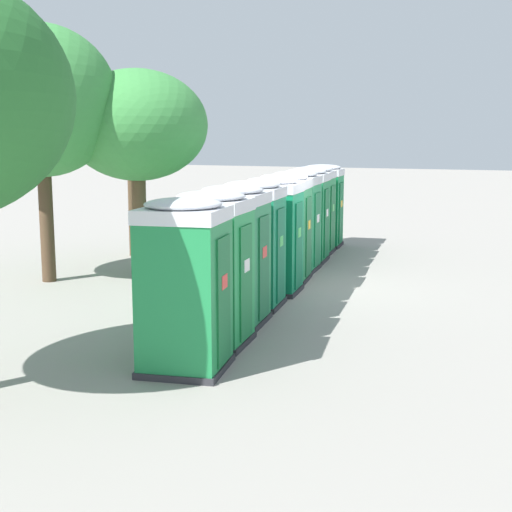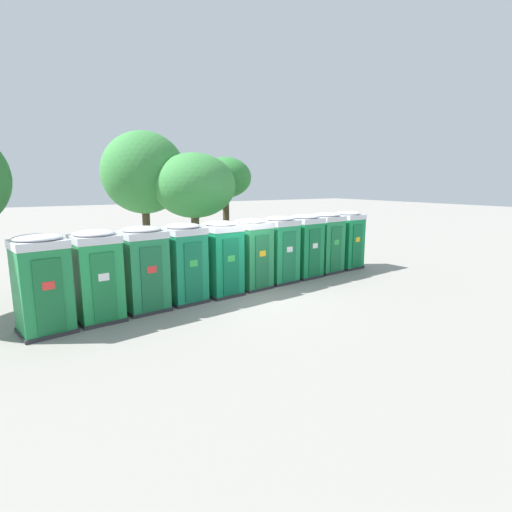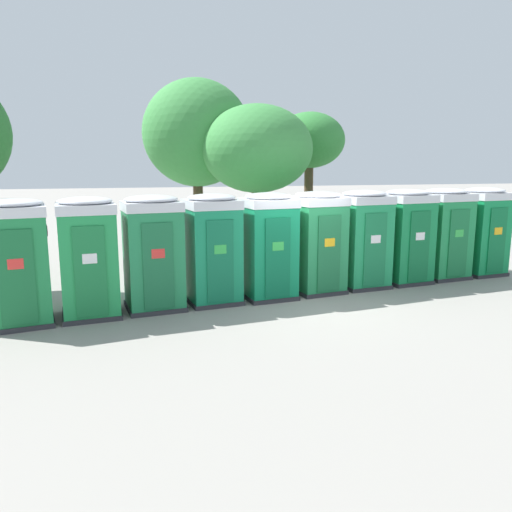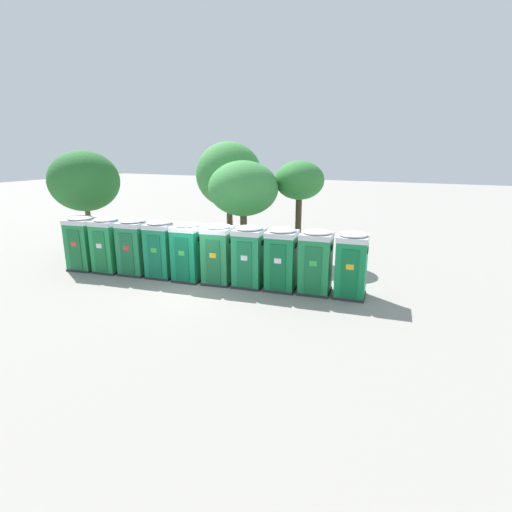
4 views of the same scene
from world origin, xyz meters
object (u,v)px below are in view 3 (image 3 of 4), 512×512
Objects in this scene: portapotty_1 at (88,257)px; portapotty_9 at (482,231)px; street_tree_0 at (309,142)px; portapotty_3 at (212,248)px; street_tree_1 at (257,150)px; portapotty_4 at (268,245)px; portapotty_2 at (153,252)px; portapotty_8 at (444,233)px; portapotty_5 at (317,242)px; portapotty_7 at (405,236)px; portapotty_6 at (363,239)px; street_tree_3 at (197,134)px; portapotty_0 at (16,262)px.

portapotty_9 is at bearing 7.87° from portapotty_1.
street_tree_0 is at bearing 129.86° from portapotty_9.
street_tree_1 is (2.08, 3.91, 2.35)m from portapotty_3.
street_tree_1 is at bearing 42.19° from portapotty_1.
portapotty_1 is at bearing -171.09° from portapotty_3.
portapotty_4 is at bearing 7.26° from portapotty_1.
portapotty_2 is 5.84m from street_tree_1.
street_tree_1 is (-4.68, 2.97, 2.35)m from portapotty_8.
portapotty_7 is (2.70, 0.38, -0.00)m from portapotty_5.
portapotty_4 is (2.72, 0.28, 0.00)m from portapotty_2.
portapotty_8 is 6.02m from street_tree_1.
portapotty_6 is at bearing 8.80° from portapotty_5.
portapotty_1 is 8.19m from portapotty_7.
portapotty_3 is at bearing -172.47° from portapotty_9.
portapotty_3 and portapotty_8 have the same top height.
portapotty_6 is 6.74m from street_tree_3.
portapotty_1 is 1.00× the size of portapotty_8.
portapotty_4 and portapotty_5 have the same top height.
street_tree_1 reaches higher than portapotty_7.
portapotty_8 is (5.40, 0.84, -0.00)m from portapotty_4.
portapotty_1 is at bearing -172.13° from portapotty_9.
portapotty_9 is at bearing -29.58° from street_tree_3.
portapotty_0 is 9.56m from portapotty_7.
portapotty_2 is at bearing -172.11° from portapotty_8.
street_tree_0 reaches higher than portapotty_5.
portapotty_6 is (1.35, 0.21, -0.00)m from portapotty_5.
portapotty_8 is (9.46, 1.36, -0.00)m from portapotty_1.
street_tree_0 is at bearing 60.86° from portapotty_4.
portapotty_7 is at bearing 8.61° from portapotty_4.
portapotty_1 is at bearing -172.74° from portapotty_4.
street_tree_0 reaches higher than portapotty_6.
portapotty_6 is at bearing 8.29° from portapotty_0.
portapotty_1 is at bearing -172.12° from portapotty_5.
street_tree_0 is (3.03, 5.44, 2.67)m from portapotty_4.
street_tree_1 is (-0.63, 3.58, 2.35)m from portapotty_5.
portapotty_0 is at bearing -170.33° from portapotty_2.
portapotty_2 is at bearing -172.40° from portapotty_6.
portapotty_5 and portapotty_7 have the same top height.
portapotty_4 and portapotty_8 have the same top height.
portapotty_6 is at bearing -171.52° from portapotty_8.
street_tree_0 is at bearing 72.07° from portapotty_5.
portapotty_3 is 1.00× the size of portapotty_7.
portapotty_6 is at bearing 8.06° from portapotty_1.
street_tree_3 is at bearing 53.52° from portapotty_0.
portapotty_2 is 6.83m from portapotty_7.
street_tree_3 reaches higher than portapotty_0.
portapotty_4 is at bearing -100.65° from street_tree_1.
street_tree_1 reaches higher than portapotty_6.
portapotty_3 is at bearing -118.04° from street_tree_1.
portapotty_3 and portapotty_9 have the same top height.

